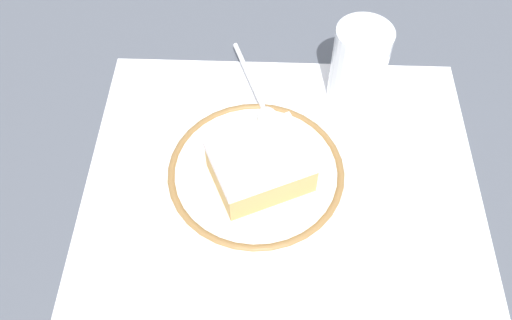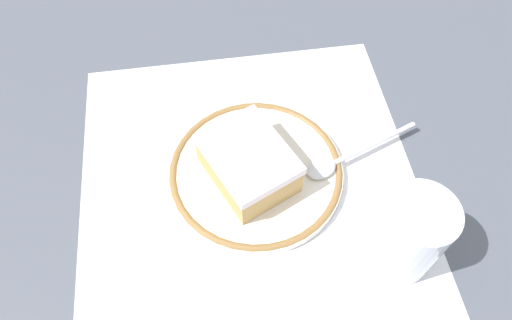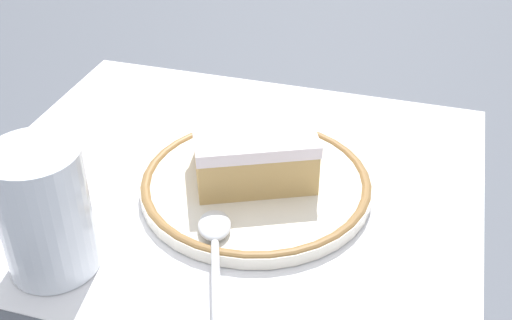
{
  "view_description": "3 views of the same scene",
  "coord_description": "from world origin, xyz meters",
  "views": [
    {
      "loc": [
        -0.02,
        -0.31,
        0.49
      ],
      "look_at": [
        -0.03,
        0.01,
        0.03
      ],
      "focal_mm": 37.95,
      "sensor_mm": 36.0,
      "label": 1
    },
    {
      "loc": [
        0.24,
        -0.03,
        0.45
      ],
      "look_at": [
        -0.03,
        0.01,
        0.03
      ],
      "focal_mm": 32.93,
      "sensor_mm": 36.0,
      "label": 2
    },
    {
      "loc": [
        -0.15,
        0.42,
        0.32
      ],
      "look_at": [
        -0.03,
        0.01,
        0.03
      ],
      "focal_mm": 45.68,
      "sensor_mm": 36.0,
      "label": 3
    }
  ],
  "objects": [
    {
      "name": "cup",
      "position": [
        0.08,
        0.13,
        0.04
      ],
      "size": [
        0.06,
        0.06,
        0.1
      ],
      "color": "silver",
      "rests_on": "placemat"
    },
    {
      "name": "spoon",
      "position": [
        -0.02,
        0.1,
        0.02
      ],
      "size": [
        0.06,
        0.14,
        0.01
      ],
      "color": "silver",
      "rests_on": "plate"
    },
    {
      "name": "plate",
      "position": [
        -0.03,
        0.01,
        0.01
      ],
      "size": [
        0.19,
        0.19,
        0.01
      ],
      "color": "silver",
      "rests_on": "placemat"
    },
    {
      "name": "ground_plane",
      "position": [
        0.0,
        0.0,
        0.0
      ],
      "size": [
        2.4,
        2.4,
        0.0
      ],
      "primitive_type": "plane",
      "color": "#4C515B"
    },
    {
      "name": "placemat",
      "position": [
        0.0,
        0.0,
        0.0
      ],
      "size": [
        0.42,
        0.36,
        0.0
      ],
      "primitive_type": "cube",
      "color": "white",
      "rests_on": "ground_plane"
    },
    {
      "name": "cake_slice",
      "position": [
        -0.02,
        0.0,
        0.03
      ],
      "size": [
        0.12,
        0.11,
        0.05
      ],
      "color": "tan",
      "rests_on": "plate"
    }
  ]
}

